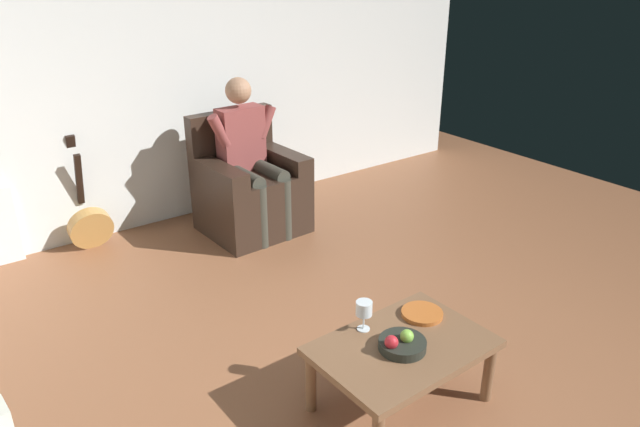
{
  "coord_description": "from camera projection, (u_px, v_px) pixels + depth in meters",
  "views": [
    {
      "loc": [
        2.13,
        1.64,
        2.24
      ],
      "look_at": [
        -0.08,
        -1.39,
        0.59
      ],
      "focal_mm": 33.45,
      "sensor_mm": 36.0,
      "label": 1
    }
  ],
  "objects": [
    {
      "name": "fruit_bowl",
      "position": [
        402.0,
        344.0,
        3.02
      ],
      "size": [
        0.24,
        0.24,
        0.11
      ],
      "color": "black",
      "rests_on": "coffee_table"
    },
    {
      "name": "ground_plane",
      "position": [
        458.0,
        398.0,
        3.27
      ],
      "size": [
        7.67,
        7.67,
        0.0
      ],
      "primitive_type": "plane",
      "color": "brown"
    },
    {
      "name": "guitar",
      "position": [
        90.0,
        224.0,
        4.85
      ],
      "size": [
        0.35,
        0.31,
        0.93
      ],
      "color": "#BA8745",
      "rests_on": "ground"
    },
    {
      "name": "wine_glass_near",
      "position": [
        364.0,
        310.0,
        3.14
      ],
      "size": [
        0.09,
        0.09,
        0.17
      ],
      "color": "silver",
      "rests_on": "coffee_table"
    },
    {
      "name": "person_seated",
      "position": [
        249.0,
        152.0,
        4.96
      ],
      "size": [
        0.65,
        0.62,
        1.31
      ],
      "rotation": [
        0.0,
        0.0,
        0.04
      ],
      "color": "brown",
      "rests_on": "ground"
    },
    {
      "name": "wall_back",
      "position": [
        187.0,
        66.0,
        5.11
      ],
      "size": [
        6.38,
        0.06,
        2.68
      ],
      "primitive_type": "cube",
      "color": "silver",
      "rests_on": "ground"
    },
    {
      "name": "decorative_dish",
      "position": [
        422.0,
        313.0,
        3.31
      ],
      "size": [
        0.23,
        0.23,
        0.02
      ],
      "primitive_type": "cylinder",
      "color": "#B35D27",
      "rests_on": "coffee_table"
    },
    {
      "name": "armchair",
      "position": [
        249.0,
        191.0,
        5.13
      ],
      "size": [
        0.82,
        0.76,
        1.01
      ],
      "rotation": [
        0.0,
        0.0,
        0.04
      ],
      "color": "black",
      "rests_on": "ground"
    },
    {
      "name": "coffee_table",
      "position": [
        402.0,
        353.0,
        3.09
      ],
      "size": [
        0.92,
        0.64,
        0.39
      ],
      "rotation": [
        0.0,
        0.0,
        0.02
      ],
      "color": "brown",
      "rests_on": "ground"
    }
  ]
}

